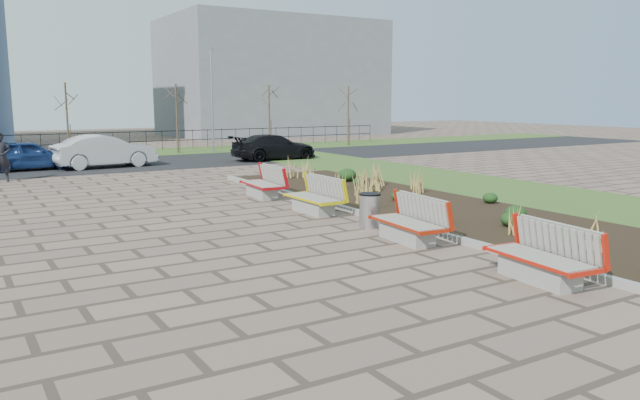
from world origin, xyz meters
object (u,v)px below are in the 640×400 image
litter_bin (370,211)px  car_silver (105,151)px  bench_c (313,196)px  bench_d (261,182)px  car_black (274,147)px  car_blue (28,155)px  lamp_east (212,101)px  pedestrian (1,157)px  bench_b (407,220)px  bench_a (540,254)px

litter_bin → car_silver: 17.73m
bench_c → bench_d: same height
litter_bin → car_black: 17.77m
car_blue → lamp_east: bearing=-68.4°
car_blue → car_silver: (3.19, -0.61, 0.08)m
car_silver → lamp_east: 9.21m
pedestrian → litter_bin: bearing=-57.7°
bench_b → car_black: 19.42m
car_silver → bench_d: bearing=-174.4°
pedestrian → bench_a: bearing=-64.6°
car_blue → lamp_east: 11.68m
lamp_east → car_black: bearing=-79.5°
car_blue → car_silver: bearing=-102.1°
bench_b → car_blue: 20.61m
bench_a → lamp_east: size_ratio=0.35×
bench_a → bench_b: 3.66m
bench_b → pedestrian: bearing=118.2°
bench_b → bench_c: size_ratio=1.00×
car_black → bench_d: bearing=149.8°
bench_b → litter_bin: size_ratio=2.47×
pedestrian → car_silver: (4.54, 3.08, -0.18)m
bench_d → car_silver: size_ratio=0.46×
car_blue → car_black: 11.71m
bench_d → car_black: size_ratio=0.46×
pedestrian → car_blue: size_ratio=0.48×
bench_d → litter_bin: bearing=-83.8°
pedestrian → lamp_east: lamp_east is taller
bench_c → pedestrian: pedestrian is taller
pedestrian → car_black: bearing=16.2°
pedestrian → bench_b: bearing=-60.7°
bench_a → car_blue: (-5.55, 23.51, 0.20)m
bench_d → litter_bin: 5.77m
litter_bin → car_blue: car_blue is taller
bench_b → car_blue: (-5.55, 19.84, 0.20)m
car_black → lamp_east: lamp_east is taller
lamp_east → bench_d: bearing=-106.5°
bench_a → bench_b: same height
litter_bin → lamp_east: size_ratio=0.14×
bench_b → bench_a: bearing=-84.9°
pedestrian → car_silver: size_ratio=0.42×
bench_c → litter_bin: (0.19, -2.47, -0.07)m
lamp_east → car_blue: bearing=-157.1°
pedestrian → bench_c: bearing=-53.9°
bench_d → car_blue: bearing=118.4°
bench_a → car_black: size_ratio=0.46×
pedestrian → car_blue: pedestrian is taller
bench_c → car_black: size_ratio=0.46×
bench_c → pedestrian: 13.84m
litter_bin → bench_c: bearing=94.4°
bench_c → car_blue: 16.64m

